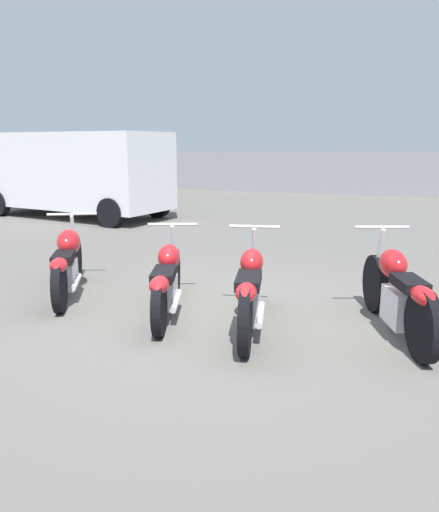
{
  "coord_description": "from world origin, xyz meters",
  "views": [
    {
      "loc": [
        1.93,
        -5.05,
        1.94
      ],
      "look_at": [
        0.0,
        0.32,
        0.65
      ],
      "focal_mm": 35.0,
      "sensor_mm": 36.0,
      "label": 1
    }
  ],
  "objects": [
    {
      "name": "motorcycle_slot_2",
      "position": [
        0.54,
        -0.23,
        0.43
      ],
      "size": [
        0.69,
        2.0,
        1.03
      ],
      "rotation": [
        0.0,
        0.0,
        0.22
      ],
      "color": "black",
      "rests_on": "ground_plane"
    },
    {
      "name": "motorcycle_slot_3",
      "position": [
        2.0,
        0.17,
        0.44
      ],
      "size": [
        0.9,
        1.98,
        1.04
      ],
      "rotation": [
        0.0,
        0.0,
        0.35
      ],
      "color": "black",
      "rests_on": "ground_plane"
    },
    {
      "name": "ground_plane",
      "position": [
        0.0,
        0.0,
        0.0
      ],
      "size": [
        60.0,
        60.0,
        0.0
      ],
      "primitive_type": "plane",
      "color": "#5B5954"
    },
    {
      "name": "fence_back",
      "position": [
        0.0,
        14.82,
        0.81
      ],
      "size": [
        40.0,
        0.04,
        1.61
      ],
      "color": "gray",
      "rests_on": "ground_plane"
    },
    {
      "name": "motorcycle_slot_0",
      "position": [
        -2.07,
        0.22,
        0.44
      ],
      "size": [
        1.18,
        1.93,
        0.99
      ],
      "rotation": [
        0.0,
        0.0,
        0.5
      ],
      "color": "black",
      "rests_on": "ground_plane"
    },
    {
      "name": "motorcycle_slot_1",
      "position": [
        -0.52,
        -0.03,
        0.4
      ],
      "size": [
        0.91,
        2.01,
        0.96
      ],
      "rotation": [
        0.0,
        0.0,
        0.33
      ],
      "color": "black",
      "rests_on": "ground_plane"
    },
    {
      "name": "parked_van",
      "position": [
        -6.24,
        6.3,
        1.23
      ],
      "size": [
        5.43,
        2.81,
        2.22
      ],
      "rotation": [
        0.0,
        0.0,
        -1.73
      ],
      "color": "silver",
      "rests_on": "ground_plane"
    }
  ]
}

